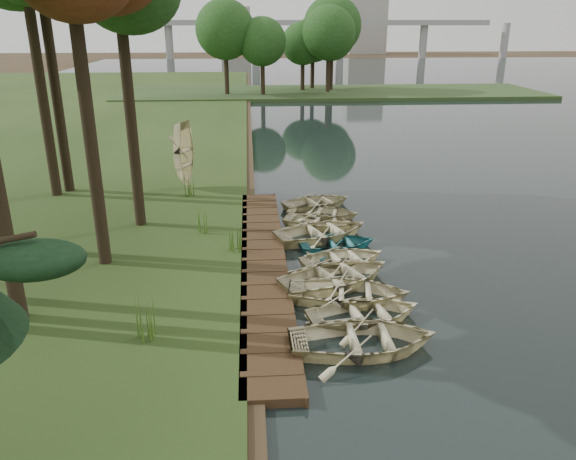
{
  "coord_description": "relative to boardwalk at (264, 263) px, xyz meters",
  "views": [
    {
      "loc": [
        -2.01,
        -18.51,
        8.31
      ],
      "look_at": [
        -0.68,
        0.59,
        1.17
      ],
      "focal_mm": 35.0,
      "sensor_mm": 36.0,
      "label": 1
    }
  ],
  "objects": [
    {
      "name": "building_b",
      "position": [
        -3.4,
        145.0,
        5.85
      ],
      "size": [
        8.0,
        8.0,
        12.0
      ],
      "primitive_type": "cube",
      "color": "#A5A5A0",
      "rests_on": "ground"
    },
    {
      "name": "reeds_1",
      "position": [
        -2.37,
        2.95,
        0.64
      ],
      "size": [
        0.6,
        0.6,
        0.98
      ],
      "primitive_type": "cone",
      "color": "#3F661E",
      "rests_on": "bank"
    },
    {
      "name": "rowboat_5",
      "position": [
        2.9,
        1.37,
        0.21
      ],
      "size": [
        3.32,
        2.61,
        0.62
      ],
      "primitive_type": "imported",
      "rotation": [
        0.0,
        0.0,
        1.73
      ],
      "color": "teal",
      "rests_on": "water"
    },
    {
      "name": "far_trees",
      "position": [
        6.27,
        50.0,
        6.28
      ],
      "size": [
        45.6,
        5.6,
        8.8
      ],
      "color": "black",
      "rests_on": "peninsula"
    },
    {
      "name": "building_a",
      "position": [
        31.6,
        140.0,
        8.85
      ],
      "size": [
        10.0,
        8.0,
        18.0
      ],
      "primitive_type": "cube",
      "color": "#A5A5A0",
      "rests_on": "ground"
    },
    {
      "name": "rowboat_2",
      "position": [
        2.58,
        -2.96,
        0.29
      ],
      "size": [
        4.15,
        3.24,
        0.78
      ],
      "primitive_type": "imported",
      "rotation": [
        0.0,
        0.0,
        1.42
      ],
      "color": "beige",
      "rests_on": "water"
    },
    {
      "name": "rowboat_9",
      "position": [
        2.72,
        6.54,
        0.25
      ],
      "size": [
        3.99,
        3.41,
        0.7
      ],
      "primitive_type": "imported",
      "rotation": [
        0.0,
        0.0,
        1.92
      ],
      "color": "beige",
      "rests_on": "water"
    },
    {
      "name": "reeds_3",
      "position": [
        -3.36,
        7.95,
        0.61
      ],
      "size": [
        0.6,
        0.6,
        0.93
      ],
      "primitive_type": "cone",
      "color": "#3F661E",
      "rests_on": "bank"
    },
    {
      "name": "rowboat_3",
      "position": [
        2.39,
        -1.76,
        0.32
      ],
      "size": [
        4.85,
        4.26,
        0.83
      ],
      "primitive_type": "imported",
      "rotation": [
        0.0,
        0.0,
        1.99
      ],
      "color": "beige",
      "rests_on": "water"
    },
    {
      "name": "rowboat_7",
      "position": [
        2.54,
        3.82,
        0.23
      ],
      "size": [
        3.8,
        3.27,
        0.66
      ],
      "primitive_type": "imported",
      "rotation": [
        0.0,
        0.0,
        1.21
      ],
      "color": "beige",
      "rests_on": "water"
    },
    {
      "name": "rowboat_6",
      "position": [
        2.45,
        2.46,
        0.31
      ],
      "size": [
        4.71,
        4.05,
        0.82
      ],
      "primitive_type": "imported",
      "rotation": [
        0.0,
        0.0,
        1.93
      ],
      "color": "beige",
      "rests_on": "water"
    },
    {
      "name": "peninsula",
      "position": [
        9.6,
        50.0,
        0.08
      ],
      "size": [
        50.0,
        14.0,
        0.45
      ],
      "primitive_type": "cube",
      "color": "#2E461F",
      "rests_on": "ground"
    },
    {
      "name": "reeds_0",
      "position": [
        -3.32,
        -5.18,
        0.72
      ],
      "size": [
        0.6,
        0.6,
        1.14
      ],
      "primitive_type": "cone",
      "color": "#3F661E",
      "rests_on": "bank"
    },
    {
      "name": "stored_rowboat",
      "position": [
        -3.64,
        9.41,
        0.5
      ],
      "size": [
        4.02,
        3.43,
        0.71
      ],
      "primitive_type": "imported",
      "rotation": [
        3.14,
        0.0,
        1.23
      ],
      "color": "beige",
      "rests_on": "bank"
    },
    {
      "name": "rowboat_0",
      "position": [
        2.49,
        -5.74,
        0.31
      ],
      "size": [
        4.03,
        2.92,
        0.82
      ],
      "primitive_type": "imported",
      "rotation": [
        0.0,
        0.0,
        1.59
      ],
      "color": "beige",
      "rests_on": "water"
    },
    {
      "name": "rowboat_8",
      "position": [
        2.78,
        5.03,
        0.23
      ],
      "size": [
        3.64,
        3.0,
        0.66
      ],
      "primitive_type": "imported",
      "rotation": [
        0.0,
        0.0,
        1.31
      ],
      "color": "beige",
      "rests_on": "water"
    },
    {
      "name": "ground",
      "position": [
        1.6,
        0.0,
        -0.15
      ],
      "size": [
        300.0,
        300.0,
        0.0
      ],
      "primitive_type": "plane",
      "color": "#3D2F1D"
    },
    {
      "name": "reeds_2",
      "position": [
        -1.0,
        0.94,
        0.63
      ],
      "size": [
        0.6,
        0.6,
        0.96
      ],
      "primitive_type": "cone",
      "color": "#3F661E",
      "rests_on": "bank"
    },
    {
      "name": "bridge",
      "position": [
        13.91,
        120.0,
        6.93
      ],
      "size": [
        95.9,
        4.0,
        8.6
      ],
      "color": "#A5A5A0",
      "rests_on": "ground"
    },
    {
      "name": "rowboat_4",
      "position": [
        2.86,
        -0.16,
        0.23
      ],
      "size": [
        3.67,
        3.05,
        0.66
      ],
      "primitive_type": "imported",
      "rotation": [
        0.0,
        0.0,
        1.85
      ],
      "color": "beige",
      "rests_on": "water"
    },
    {
      "name": "boardwalk",
      "position": [
        0.0,
        0.0,
        0.0
      ],
      "size": [
        1.6,
        16.0,
        0.3
      ],
      "primitive_type": "cube",
      "color": "#3C2917",
      "rests_on": "ground"
    },
    {
      "name": "rowboat_1",
      "position": [
        2.83,
        -4.24,
        0.26
      ],
      "size": [
        3.85,
        3.08,
        0.71
      ],
      "primitive_type": "imported",
      "rotation": [
        0.0,
        0.0,
        1.77
      ],
      "color": "beige",
      "rests_on": "water"
    }
  ]
}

